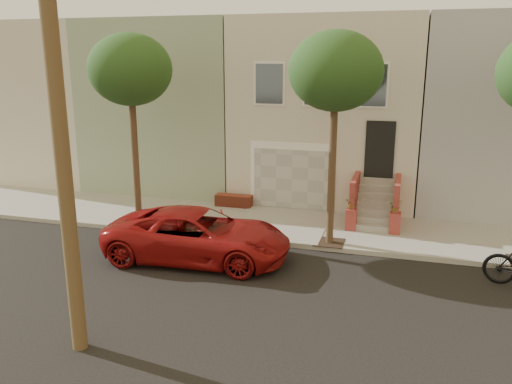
# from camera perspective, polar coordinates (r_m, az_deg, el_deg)

# --- Properties ---
(ground) EXTENTS (90.00, 90.00, 0.00)m
(ground) POSITION_cam_1_polar(r_m,az_deg,el_deg) (12.95, 0.97, -11.47)
(ground) COLOR black
(ground) RESTS_ON ground
(sidewalk) EXTENTS (40.00, 3.70, 0.15)m
(sidewalk) POSITION_cam_1_polar(r_m,az_deg,el_deg) (17.76, 5.50, -3.89)
(sidewalk) COLOR gray
(sidewalk) RESTS_ON ground
(house_row) EXTENTS (33.10, 11.70, 7.00)m
(house_row) POSITION_cam_1_polar(r_m,az_deg,el_deg) (22.71, 8.52, 9.29)
(house_row) COLOR beige
(house_row) RESTS_ON sidewalk
(tree_left) EXTENTS (2.70, 2.57, 6.30)m
(tree_left) POSITION_cam_1_polar(r_m,az_deg,el_deg) (17.37, -13.62, 12.78)
(tree_left) COLOR #2D2116
(tree_left) RESTS_ON sidewalk
(tree_mid) EXTENTS (2.70, 2.57, 6.30)m
(tree_mid) POSITION_cam_1_polar(r_m,az_deg,el_deg) (15.27, 8.72, 12.82)
(tree_mid) COLOR #2D2116
(tree_mid) RESTS_ON sidewalk
(pickup_truck) EXTENTS (5.42, 2.72, 1.47)m
(pickup_truck) POSITION_cam_1_polar(r_m,az_deg,el_deg) (15.03, -6.36, -4.74)
(pickup_truck) COLOR maroon
(pickup_truck) RESTS_ON ground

